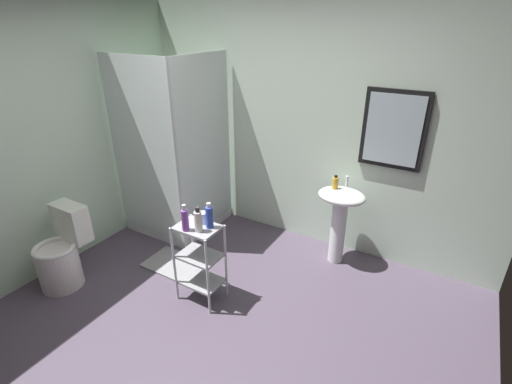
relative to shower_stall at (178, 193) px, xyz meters
name	(u,v)px	position (x,y,z in m)	size (l,w,h in m)	color
ground_plane	(198,334)	(1.22, -1.22, -0.47)	(4.20, 4.20, 0.02)	#504455
wall_back	(302,128)	(1.24, 0.63, 0.79)	(4.20, 0.14, 2.50)	silver
wall_left	(25,148)	(-0.63, -1.22, 0.79)	(0.10, 4.20, 2.50)	silver
shower_stall	(178,193)	(0.00, 0.00, 0.00)	(0.92, 0.92, 2.00)	white
pedestal_sink	(340,211)	(1.83, 0.30, 0.12)	(0.46, 0.37, 0.81)	white
sink_faucet	(347,181)	(1.83, 0.42, 0.40)	(0.03, 0.03, 0.10)	silver
toilet	(62,254)	(-0.26, -1.34, -0.15)	(0.37, 0.49, 0.76)	white
storage_cart	(200,257)	(0.99, -0.86, -0.03)	(0.38, 0.28, 0.74)	silver
hand_soap_bottle	(335,183)	(1.76, 0.30, 0.41)	(0.06, 0.06, 0.14)	gold
shampoo_bottle_blue	(209,217)	(1.08, -0.81, 0.38)	(0.06, 0.06, 0.22)	#2E49B9
lotion_bottle_white	(198,221)	(1.04, -0.90, 0.37)	(0.06, 0.06, 0.22)	white
conditioner_bottle_purple	(185,219)	(0.94, -0.95, 0.38)	(0.06, 0.06, 0.23)	purple
rinse_cup	(203,218)	(0.99, -0.78, 0.33)	(0.07, 0.07, 0.10)	silver
bath_mat	(175,264)	(0.44, -0.62, -0.45)	(0.60, 0.40, 0.02)	gray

